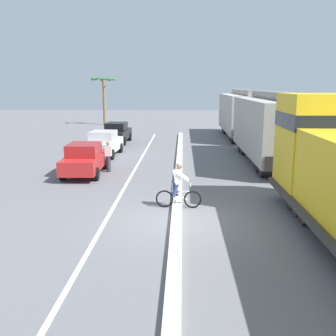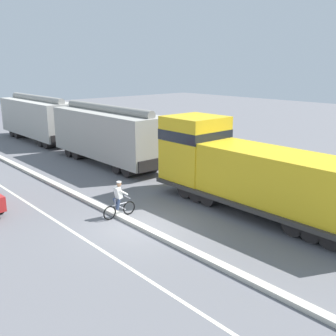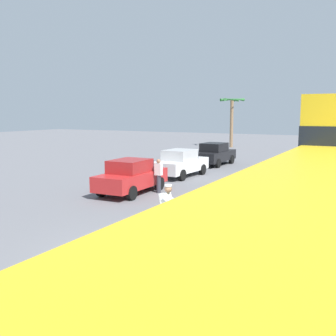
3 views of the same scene
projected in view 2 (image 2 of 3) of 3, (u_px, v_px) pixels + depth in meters
The scene contains 7 objects.
ground_plane at pixel (138, 227), 17.10m from camera, with size 120.00×120.00×0.00m, color slate.
median_curb at pixel (72, 192), 21.43m from camera, with size 0.36×36.00×0.16m, color beige.
lane_stripe at pixel (29, 204), 19.91m from camera, with size 0.14×36.00×0.01m, color silver.
locomotive at pixel (247, 174), 18.76m from camera, with size 3.10×11.61×4.20m.
hopper_car_lead at pixel (108, 135), 27.51m from camera, with size 2.90×10.60×4.18m.
hopper_car_middle at pixel (38, 118), 35.92m from camera, with size 2.90×10.60×4.18m.
cyclist at pixel (119, 200), 17.98m from camera, with size 1.71×0.48×1.71m.
Camera 2 is at (-9.53, -12.77, 6.84)m, focal length 42.00 mm.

